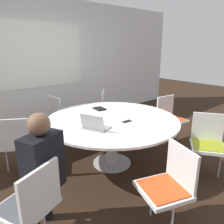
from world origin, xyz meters
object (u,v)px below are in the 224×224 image
(chair_3, at_px, (170,116))
(laptop, at_px, (95,126))
(chair_1, at_px, (169,182))
(chair_4, at_px, (109,108))
(chair_0, at_px, (31,202))
(chair_6, at_px, (16,140))
(cell_phone, at_px, (127,121))
(person_0, at_px, (42,165))
(chair_2, at_px, (208,140))
(chair_5, at_px, (61,114))
(spiral_notebook, at_px, (99,109))

(chair_3, relative_size, laptop, 2.17)
(chair_1, bearing_deg, chair_4, -7.84)
(chair_0, bearing_deg, chair_1, -50.85)
(chair_0, distance_m, chair_1, 1.25)
(chair_4, bearing_deg, chair_3, 65.32)
(chair_1, height_order, chair_6, same)
(laptop, distance_m, cell_phone, 0.52)
(chair_0, relative_size, person_0, 0.71)
(laptop, bearing_deg, chair_1, 160.32)
(cell_phone, bearing_deg, chair_2, -48.08)
(chair_0, height_order, chair_3, same)
(laptop, bearing_deg, chair_5, -34.48)
(chair_1, bearing_deg, cell_phone, -3.88)
(chair_1, distance_m, chair_4, 2.63)
(chair_2, bearing_deg, person_0, 40.87)
(chair_1, distance_m, chair_3, 2.10)
(chair_0, relative_size, chair_3, 1.00)
(chair_4, xyz_separation_m, chair_5, (-0.95, 0.29, 0.00))
(chair_1, height_order, chair_4, same)
(chair_6, distance_m, person_0, 1.19)
(person_0, bearing_deg, chair_1, -62.45)
(chair_6, xyz_separation_m, cell_phone, (1.24, -0.89, 0.22))
(chair_2, bearing_deg, chair_1, 65.57)
(person_0, xyz_separation_m, spiral_notebook, (1.46, 1.01, 0.03))
(chair_3, xyz_separation_m, chair_6, (-2.51, 0.75, 0.00))
(chair_0, xyz_separation_m, chair_4, (2.33, 1.73, 0.00))
(chair_1, relative_size, chair_2, 1.00)
(chair_6, bearing_deg, chair_1, -36.03)
(chair_0, height_order, person_0, person_0)
(chair_0, relative_size, chair_5, 1.00)
(chair_0, height_order, chair_4, same)
(chair_6, xyz_separation_m, person_0, (-0.13, -1.17, 0.19))
(chair_1, bearing_deg, chair_2, -59.79)
(chair_1, xyz_separation_m, cell_phone, (0.47, 1.05, 0.22))
(chair_4, bearing_deg, chair_0, -11.88)
(chair_0, xyz_separation_m, chair_6, (0.32, 1.34, 0.00))
(chair_3, relative_size, person_0, 0.71)
(chair_6, bearing_deg, chair_2, -8.71)
(spiral_notebook, bearing_deg, chair_4, 38.90)
(cell_phone, bearing_deg, person_0, -168.45)
(laptop, height_order, spiral_notebook, laptop)
(chair_1, bearing_deg, chair_5, 13.91)
(chair_2, bearing_deg, chair_0, 46.02)
(chair_4, relative_size, laptop, 2.17)
(chair_2, relative_size, chair_3, 1.00)
(person_0, xyz_separation_m, laptop, (0.86, 0.33, 0.08))
(chair_2, height_order, spiral_notebook, chair_2)
(chair_1, distance_m, laptop, 1.13)
(chair_5, relative_size, laptop, 2.17)
(chair_1, distance_m, chair_5, 2.63)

